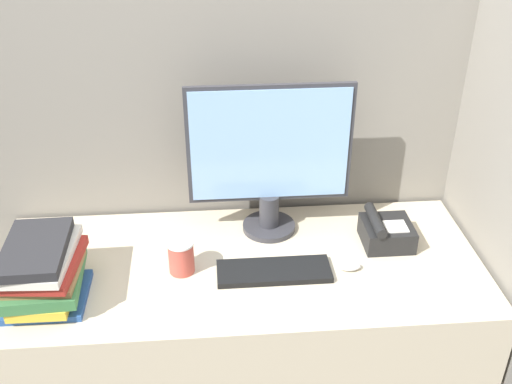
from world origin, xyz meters
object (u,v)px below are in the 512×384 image
(mouse, at_px, (350,266))
(coffee_cup, at_px, (181,256))
(keyboard, at_px, (274,271))
(desk_telephone, at_px, (386,232))
(book_stack, at_px, (42,271))
(monitor, at_px, (270,160))

(mouse, bearing_deg, coffee_cup, 176.06)
(keyboard, xyz_separation_m, coffee_cup, (-0.30, 0.04, 0.05))
(desk_telephone, bearing_deg, keyboard, -160.74)
(coffee_cup, height_order, book_stack, book_stack)
(keyboard, distance_m, mouse, 0.25)
(monitor, relative_size, desk_telephone, 3.14)
(mouse, relative_size, desk_telephone, 0.41)
(monitor, distance_m, coffee_cup, 0.44)
(coffee_cup, relative_size, book_stack, 0.38)
(monitor, relative_size, keyboard, 1.52)
(keyboard, bearing_deg, desk_telephone, 19.26)
(desk_telephone, bearing_deg, coffee_cup, -171.76)
(monitor, distance_m, desk_telephone, 0.48)
(keyboard, xyz_separation_m, mouse, (0.25, 0.00, 0.00))
(desk_telephone, bearing_deg, mouse, -138.03)
(book_stack, distance_m, desk_telephone, 1.14)
(keyboard, bearing_deg, monitor, 87.85)
(monitor, height_order, keyboard, monitor)
(keyboard, bearing_deg, coffee_cup, 172.40)
(keyboard, distance_m, coffee_cup, 0.31)
(mouse, bearing_deg, monitor, 132.50)
(coffee_cup, height_order, desk_telephone, coffee_cup)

